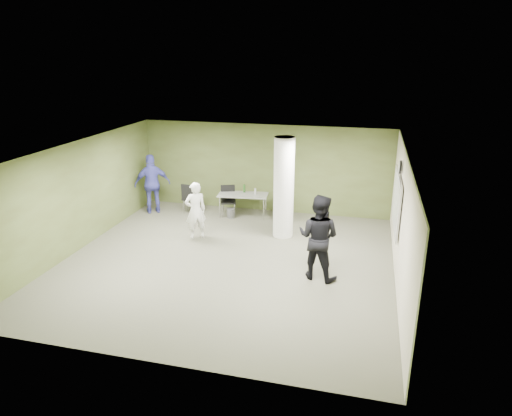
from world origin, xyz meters
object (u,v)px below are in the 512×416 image
(chair_back_left, at_px, (191,196))
(man_black, at_px, (318,237))
(woman_white, at_px, (196,211))
(man_blue, at_px, (152,184))
(folding_table, at_px, (243,196))

(chair_back_left, bearing_deg, man_black, 151.28)
(woman_white, bearing_deg, man_blue, -74.05)
(man_black, bearing_deg, man_blue, -14.65)
(folding_table, height_order, chair_back_left, chair_back_left)
(folding_table, distance_m, woman_white, 2.17)
(chair_back_left, height_order, woman_white, woman_white)
(folding_table, xyz_separation_m, man_black, (2.74, -3.55, 0.32))
(folding_table, height_order, man_blue, man_blue)
(man_blue, bearing_deg, folding_table, 155.87)
(man_blue, bearing_deg, man_black, 119.49)
(woman_white, distance_m, man_blue, 2.69)
(folding_table, relative_size, man_black, 0.80)
(folding_table, height_order, man_black, man_black)
(folding_table, xyz_separation_m, chair_back_left, (-1.67, -0.20, -0.09))
(woman_white, height_order, man_black, man_black)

